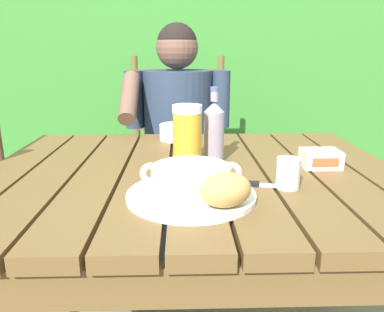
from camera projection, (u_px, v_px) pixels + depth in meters
name	position (u px, v px, depth m)	size (l,w,h in m)	color
dining_table	(193.00, 201.00, 1.09)	(1.16, 0.93, 0.74)	brown
hedge_backdrop	(208.00, 42.00, 2.75)	(2.89, 0.92, 2.39)	#39802F
chair_near_diner	(179.00, 161.00, 2.00)	(0.50, 0.43, 1.04)	brown
person_eating	(177.00, 132.00, 1.75)	(0.48, 0.47, 1.19)	#2B3A50
serving_plate	(191.00, 195.00, 0.86)	(0.30, 0.30, 0.01)	white
soup_bowl	(191.00, 179.00, 0.84)	(0.23, 0.18, 0.07)	white
bread_roll	(225.00, 190.00, 0.77)	(0.13, 0.12, 0.07)	tan
beer_glass	(187.00, 137.00, 1.05)	(0.08, 0.08, 0.18)	gold
beer_bottle	(214.00, 131.00, 1.11)	(0.06, 0.06, 0.22)	gray
water_glass_small	(288.00, 173.00, 0.91)	(0.06, 0.06, 0.07)	silver
butter_tub	(320.00, 159.00, 1.08)	(0.11, 0.08, 0.05)	white
table_knife	(258.00, 184.00, 0.93)	(0.16, 0.05, 0.01)	silver
diner_bowl	(177.00, 132.00, 1.41)	(0.13, 0.13, 0.06)	white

